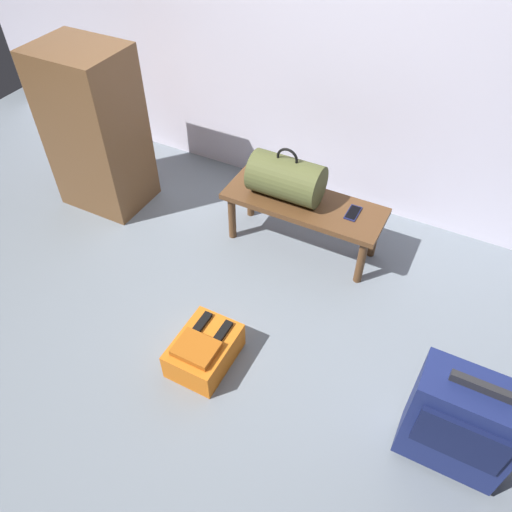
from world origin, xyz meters
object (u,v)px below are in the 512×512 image
at_px(suitcase_upright_navy, 461,424).
at_px(backpack_orange, 204,350).
at_px(cell_phone, 353,213).
at_px(side_cabinet, 96,130).
at_px(bench, 303,208).
at_px(duffel_bag_olive, 286,178).

height_order(suitcase_upright_navy, backpack_orange, suitcase_upright_navy).
distance_m(cell_phone, side_cabinet, 1.77).
distance_m(bench, suitcase_upright_navy, 1.52).
xyz_separation_m(duffel_bag_olive, cell_phone, (0.43, 0.03, -0.13)).
bearing_deg(side_cabinet, backpack_orange, -33.43).
bearing_deg(cell_phone, duffel_bag_olive, -176.27).
bearing_deg(backpack_orange, suitcase_upright_navy, 2.59).
relative_size(bench, duffel_bag_olive, 2.27).
xyz_separation_m(suitcase_upright_navy, side_cabinet, (-2.59, 0.84, 0.23)).
distance_m(bench, side_cabinet, 1.47).
distance_m(backpack_orange, side_cabinet, 1.69).
distance_m(cell_phone, backpack_orange, 1.19).
relative_size(duffel_bag_olive, cell_phone, 3.06).
bearing_deg(suitcase_upright_navy, side_cabinet, 162.05).
xyz_separation_m(cell_phone, suitcase_upright_navy, (0.84, -1.03, -0.05)).
distance_m(suitcase_upright_navy, side_cabinet, 2.73).
bearing_deg(duffel_bag_olive, cell_phone, 3.73).
xyz_separation_m(bench, duffel_bag_olive, (-0.13, -0.00, 0.19)).
height_order(duffel_bag_olive, side_cabinet, side_cabinet).
height_order(bench, suitcase_upright_navy, suitcase_upright_navy).
height_order(duffel_bag_olive, backpack_orange, duffel_bag_olive).
bearing_deg(cell_phone, suitcase_upright_navy, -50.77).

